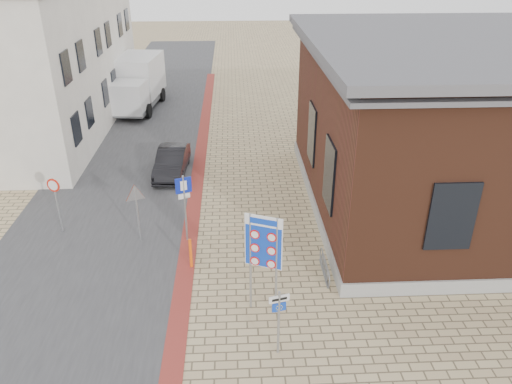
{
  "coord_description": "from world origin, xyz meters",
  "views": [
    {
      "loc": [
        -0.28,
        -11.27,
        9.98
      ],
      "look_at": [
        0.46,
        4.01,
        2.2
      ],
      "focal_mm": 35.0,
      "sensor_mm": 36.0,
      "label": 1
    }
  ],
  "objects_px": {
    "border_sign": "(264,244)",
    "essen_sign": "(279,314)",
    "sedan": "(172,161)",
    "parking_sign": "(184,197)",
    "bollard": "(191,253)",
    "box_truck": "(136,83)"
  },
  "relations": [
    {
      "from": "sedan",
      "to": "box_truck",
      "type": "relative_size",
      "value": 0.58
    },
    {
      "from": "box_truck",
      "to": "parking_sign",
      "type": "distance_m",
      "value": 17.04
    },
    {
      "from": "sedan",
      "to": "essen_sign",
      "type": "xyz_separation_m",
      "value": [
        3.99,
        -11.74,
        0.71
      ]
    },
    {
      "from": "sedan",
      "to": "essen_sign",
      "type": "height_order",
      "value": "essen_sign"
    },
    {
      "from": "box_truck",
      "to": "parking_sign",
      "type": "xyz_separation_m",
      "value": [
        4.41,
        -16.46,
        0.14
      ]
    },
    {
      "from": "parking_sign",
      "to": "bollard",
      "type": "height_order",
      "value": "parking_sign"
    },
    {
      "from": "sedan",
      "to": "bollard",
      "type": "xyz_separation_m",
      "value": [
        1.4,
        -7.68,
        -0.06
      ]
    },
    {
      "from": "parking_sign",
      "to": "essen_sign",
      "type": "bearing_deg",
      "value": -84.04
    },
    {
      "from": "essen_sign",
      "to": "parking_sign",
      "type": "relative_size",
      "value": 0.77
    },
    {
      "from": "essen_sign",
      "to": "bollard",
      "type": "xyz_separation_m",
      "value": [
        -2.59,
        4.06,
        -0.77
      ]
    },
    {
      "from": "sedan",
      "to": "box_truck",
      "type": "height_order",
      "value": "box_truck"
    },
    {
      "from": "border_sign",
      "to": "bollard",
      "type": "relative_size",
      "value": 2.94
    },
    {
      "from": "border_sign",
      "to": "parking_sign",
      "type": "distance_m",
      "value": 4.78
    },
    {
      "from": "border_sign",
      "to": "bollard",
      "type": "bearing_deg",
      "value": 156.73
    },
    {
      "from": "sedan",
      "to": "border_sign",
      "type": "distance_m",
      "value": 10.79
    },
    {
      "from": "box_truck",
      "to": "border_sign",
      "type": "xyz_separation_m",
      "value": [
        6.98,
        -20.46,
        0.68
      ]
    },
    {
      "from": "border_sign",
      "to": "essen_sign",
      "type": "xyz_separation_m",
      "value": [
        0.29,
        -1.76,
        -1.03
      ]
    },
    {
      "from": "border_sign",
      "to": "parking_sign",
      "type": "xyz_separation_m",
      "value": [
        -2.57,
        4.0,
        -0.54
      ]
    },
    {
      "from": "border_sign",
      "to": "essen_sign",
      "type": "height_order",
      "value": "border_sign"
    },
    {
      "from": "box_truck",
      "to": "bollard",
      "type": "distance_m",
      "value": 18.78
    },
    {
      "from": "sedan",
      "to": "bollard",
      "type": "distance_m",
      "value": 7.81
    },
    {
      "from": "essen_sign",
      "to": "bollard",
      "type": "bearing_deg",
      "value": 108.57
    }
  ]
}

